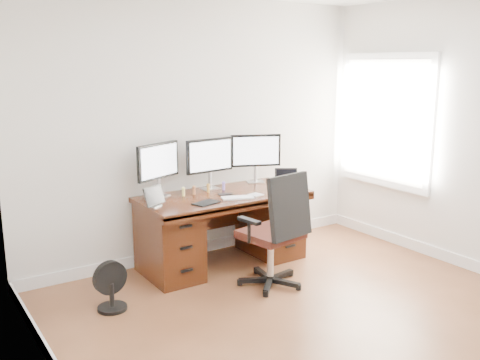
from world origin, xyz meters
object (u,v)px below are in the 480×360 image
office_chair (275,249)px  floor_fan (111,287)px  keyboard (238,198)px  monitor_center (210,157)px  desk (222,226)px

office_chair → floor_fan: size_ratio=2.55×
floor_fan → keyboard: 1.47m
floor_fan → monitor_center: (1.33, 0.63, 0.88)m
floor_fan → monitor_center: monitor_center is taller
desk → floor_fan: 1.40m
office_chair → floor_fan: office_chair is taller
office_chair → floor_fan: (-1.44, 0.35, -0.15)m
desk → office_chair: (0.11, -0.75, -0.04)m
desk → floor_fan: bearing=-163.6°
office_chair → floor_fan: 1.49m
floor_fan → keyboard: keyboard is taller
floor_fan → desk: bearing=9.5°
desk → keyboard: (0.02, -0.26, 0.36)m
desk → monitor_center: bearing=90.0°
desk → floor_fan: (-1.33, -0.39, -0.20)m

